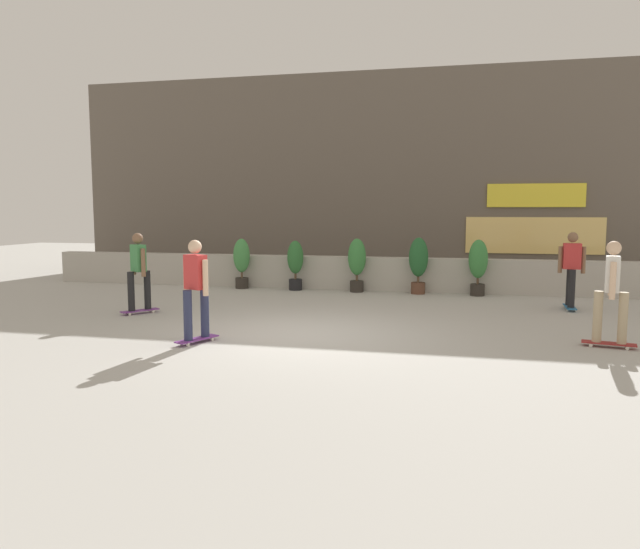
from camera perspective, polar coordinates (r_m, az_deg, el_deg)
name	(u,v)px	position (r m, az deg, el deg)	size (l,w,h in m)	color
ground_plane	(301,335)	(10.48, -1.84, -5.78)	(48.00, 48.00, 0.00)	#B2AFA8
planter_wall	(357,273)	(16.22, 3.55, 0.12)	(18.00, 0.40, 0.90)	#B2ADA3
building_backdrop	(377,177)	(20.11, 5.50, 9.28)	(20.00, 2.08, 6.50)	#60564C
potted_plant_0	(242,260)	(16.56, -7.53, 1.37)	(0.46, 0.46, 1.38)	#2D2823
potted_plant_1	(295,262)	(16.10, -2.38, 1.18)	(0.44, 0.44, 1.34)	black
potted_plant_2	(357,261)	(15.73, 3.56, 1.26)	(0.47, 0.47, 1.42)	#2D2823
potted_plant_3	(418,261)	(15.55, 9.43, 1.25)	(0.50, 0.50, 1.46)	brown
potted_plant_4	(478,264)	(15.54, 14.93, 1.02)	(0.48, 0.48, 1.43)	#2D2823
skater_far_right	(139,269)	(12.98, -17.01, 0.49)	(0.63, 0.76, 1.70)	#72338C
skater_by_wall_right	(196,286)	(9.88, -11.83, -1.11)	(0.52, 0.81, 1.70)	#72338C
skater_mid_plaza	(572,267)	(14.01, 22.98, 0.67)	(0.56, 0.81, 1.70)	#266699
skater_foreground	(612,289)	(10.43, 26.19, -1.24)	(0.82, 0.55, 1.70)	maroon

